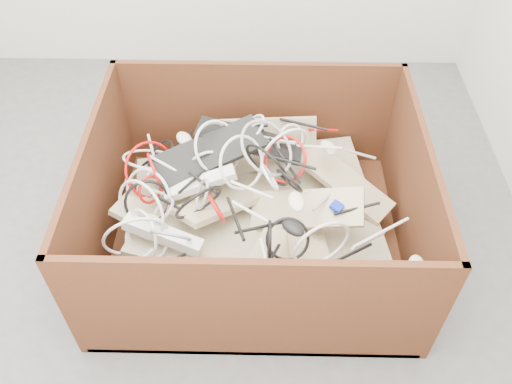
{
  "coord_description": "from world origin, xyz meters",
  "views": [
    {
      "loc": [
        0.31,
        -1.38,
        1.85
      ],
      "look_at": [
        0.28,
        0.08,
        0.3
      ],
      "focal_mm": 37.15,
      "sensor_mm": 36.0,
      "label": 1
    }
  ],
  "objects_px": {
    "cardboard_box": "(252,221)",
    "vga_plug": "(337,207)",
    "power_strip_left": "(200,183)",
    "power_strip_right": "(163,234)"
  },
  "relations": [
    {
      "from": "cardboard_box",
      "to": "vga_plug",
      "type": "distance_m",
      "value": 0.4
    },
    {
      "from": "vga_plug",
      "to": "power_strip_right",
      "type": "bearing_deg",
      "value": -131.57
    },
    {
      "from": "cardboard_box",
      "to": "power_strip_right",
      "type": "relative_size",
      "value": 4.23
    },
    {
      "from": "power_strip_left",
      "to": "power_strip_right",
      "type": "xyz_separation_m",
      "value": [
        -0.12,
        -0.22,
        -0.05
      ]
    },
    {
      "from": "cardboard_box",
      "to": "power_strip_left",
      "type": "bearing_deg",
      "value": -178.39
    },
    {
      "from": "vga_plug",
      "to": "cardboard_box",
      "type": "bearing_deg",
      "value": -159.0
    },
    {
      "from": "cardboard_box",
      "to": "power_strip_right",
      "type": "distance_m",
      "value": 0.43
    },
    {
      "from": "power_strip_left",
      "to": "vga_plug",
      "type": "distance_m",
      "value": 0.54
    },
    {
      "from": "cardboard_box",
      "to": "power_strip_left",
      "type": "height_order",
      "value": "cardboard_box"
    },
    {
      "from": "power_strip_left",
      "to": "power_strip_right",
      "type": "height_order",
      "value": "power_strip_left"
    }
  ]
}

